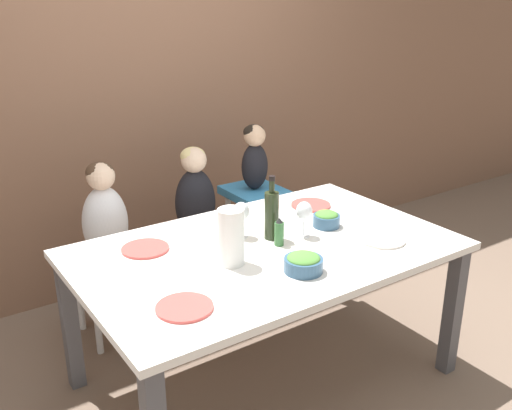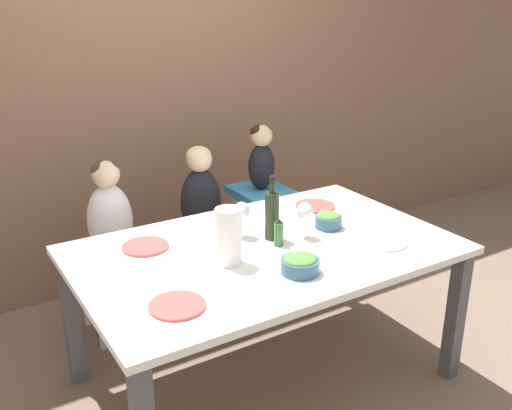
{
  "view_description": "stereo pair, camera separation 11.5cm",
  "coord_description": "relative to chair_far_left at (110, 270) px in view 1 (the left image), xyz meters",
  "views": [
    {
      "loc": [
        -1.4,
        -1.96,
        1.82
      ],
      "look_at": [
        0.0,
        0.08,
        0.9
      ],
      "focal_mm": 40.0,
      "sensor_mm": 36.0,
      "label": 1
    },
    {
      "loc": [
        -1.3,
        -2.02,
        1.82
      ],
      "look_at": [
        0.0,
        0.08,
        0.9
      ],
      "focal_mm": 40.0,
      "sensor_mm": 36.0,
      "label": 2
    }
  ],
  "objects": [
    {
      "name": "ground_plane",
      "position": [
        0.47,
        -0.81,
        -0.39
      ],
      "size": [
        14.0,
        14.0,
        0.0
      ],
      "primitive_type": "plane",
      "color": "#705B4C"
    },
    {
      "name": "salad_bowl_large",
      "position": [
        0.46,
        -1.11,
        0.37
      ],
      "size": [
        0.17,
        0.17,
        0.08
      ],
      "color": "#335675",
      "rests_on": "dining_table"
    },
    {
      "name": "wine_glass_far",
      "position": [
        0.44,
        -0.66,
        0.46
      ],
      "size": [
        0.08,
        0.08,
        0.18
      ],
      "color": "white",
      "rests_on": "dining_table"
    },
    {
      "name": "chair_far_center",
      "position": [
        0.55,
        0.0,
        0.0
      ],
      "size": [
        0.38,
        0.44,
        0.47
      ],
      "color": "silver",
      "rests_on": "ground_plane"
    },
    {
      "name": "dinner_plate_back_right",
      "position": [
        0.98,
        -0.52,
        0.34
      ],
      "size": [
        0.22,
        0.22,
        0.01
      ],
      "color": "#D14C47",
      "rests_on": "dining_table"
    },
    {
      "name": "chair_right_highchair",
      "position": [
        0.96,
        0.0,
        0.14
      ],
      "size": [
        0.33,
        0.37,
        0.68
      ],
      "color": "silver",
      "rests_on": "ground_plane"
    },
    {
      "name": "salad_bowl_small",
      "position": [
        0.86,
        -0.79,
        0.37
      ],
      "size": [
        0.14,
        0.14,
        0.08
      ],
      "color": "#335675",
      "rests_on": "dining_table"
    },
    {
      "name": "person_baby_right",
      "position": [
        0.96,
        0.0,
        0.5
      ],
      "size": [
        0.17,
        0.14,
        0.4
      ],
      "color": "black",
      "rests_on": "chair_right_highchair"
    },
    {
      "name": "chair_far_left",
      "position": [
        0.0,
        0.0,
        0.0
      ],
      "size": [
        0.38,
        0.44,
        0.47
      ],
      "color": "silver",
      "rests_on": "ground_plane"
    },
    {
      "name": "wine_bottle",
      "position": [
        0.55,
        -0.75,
        0.45
      ],
      "size": [
        0.07,
        0.07,
        0.31
      ],
      "color": "#232D19",
      "rests_on": "dining_table"
    },
    {
      "name": "dinner_plate_front_right",
      "position": [
        0.96,
        -1.07,
        0.34
      ],
      "size": [
        0.22,
        0.22,
        0.01
      ],
      "color": "silver",
      "rests_on": "dining_table"
    },
    {
      "name": "paper_towel_roll",
      "position": [
        0.25,
        -0.88,
        0.46
      ],
      "size": [
        0.11,
        0.11,
        0.25
      ],
      "color": "white",
      "rests_on": "dining_table"
    },
    {
      "name": "person_child_center",
      "position": [
        0.55,
        0.0,
        0.34
      ],
      "size": [
        0.24,
        0.2,
        0.54
      ],
      "color": "black",
      "rests_on": "chair_far_center"
    },
    {
      "name": "dinner_plate_front_left",
      "position": [
        -0.1,
        -1.1,
        0.34
      ],
      "size": [
        0.22,
        0.22,
        0.01
      ],
      "color": "#D14C47",
      "rests_on": "dining_table"
    },
    {
      "name": "dining_table",
      "position": [
        0.47,
        -0.81,
        0.25
      ],
      "size": [
        1.73,
        1.07,
        0.72
      ],
      "color": "white",
      "rests_on": "ground_plane"
    },
    {
      "name": "wall_back",
      "position": [
        0.47,
        0.56,
        0.96
      ],
      "size": [
        10.0,
        0.06,
        2.7
      ],
      "color": "brown",
      "rests_on": "ground_plane"
    },
    {
      "name": "dinner_plate_back_left",
      "position": [
        -0.01,
        -0.53,
        0.34
      ],
      "size": [
        0.22,
        0.22,
        0.01
      ],
      "color": "#D14C47",
      "rests_on": "dining_table"
    },
    {
      "name": "person_child_left",
      "position": [
        -0.0,
        0.0,
        0.34
      ],
      "size": [
        0.24,
        0.2,
        0.54
      ],
      "color": "silver",
      "rests_on": "chair_far_left"
    },
    {
      "name": "condiment_bottle_hot_sauce",
      "position": [
        0.53,
        -0.84,
        0.39
      ],
      "size": [
        0.04,
        0.04,
        0.14
      ],
      "color": "#336633",
      "rests_on": "dining_table"
    },
    {
      "name": "wine_glass_near",
      "position": [
        0.69,
        -0.82,
        0.46
      ],
      "size": [
        0.08,
        0.08,
        0.18
      ],
      "color": "white",
      "rests_on": "dining_table"
    }
  ]
}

